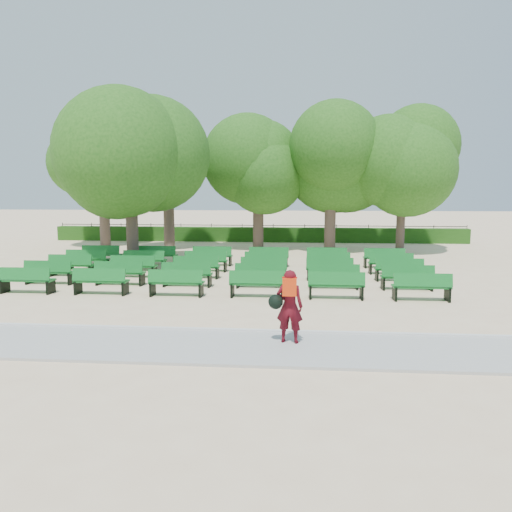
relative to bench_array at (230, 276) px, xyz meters
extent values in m
plane|color=beige|center=(-0.11, -0.76, -0.09)|extent=(120.00, 120.00, 0.00)
cube|color=#A5A5A1|center=(-0.11, -8.16, -0.06)|extent=(30.00, 2.20, 0.06)
cube|color=silver|center=(-0.11, -7.01, -0.04)|extent=(30.00, 0.12, 0.10)
cube|color=#204E14|center=(-0.11, 13.24, 0.36)|extent=(26.00, 0.70, 0.90)
cube|color=#126A23|center=(0.00, 0.01, 0.34)|extent=(1.70, 0.48, 0.06)
cube|color=#126A23|center=(0.00, -0.18, 0.57)|extent=(1.69, 0.14, 0.40)
cylinder|color=brown|center=(-4.53, 2.41, 1.52)|extent=(0.50, 0.50, 3.21)
ellipsoid|color=#2A6019|center=(-4.53, 2.41, 4.56)|extent=(5.22, 5.22, 4.70)
imported|color=#4E0B13|center=(2.34, -7.79, 0.76)|extent=(0.63, 0.46, 1.57)
cube|color=red|center=(2.34, -7.97, 1.21)|extent=(0.29, 0.15, 0.37)
sphere|color=black|center=(2.05, -7.84, 0.86)|extent=(0.31, 0.31, 0.31)
camera|label=1|loc=(2.52, -18.14, 3.23)|focal=35.00mm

